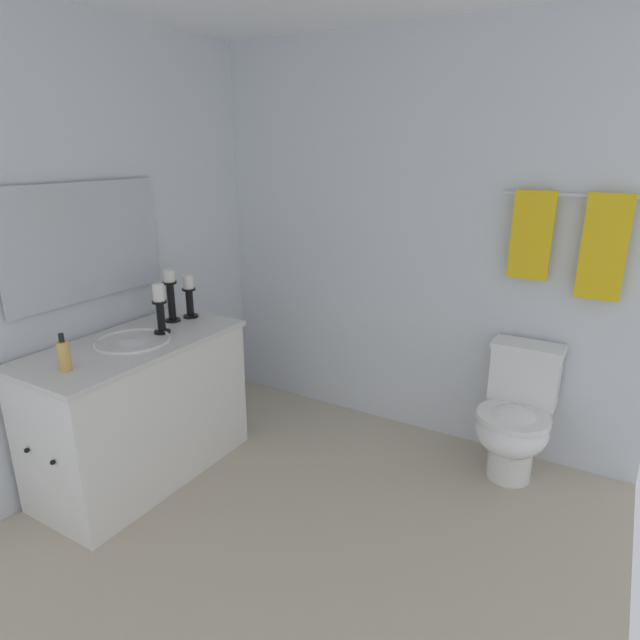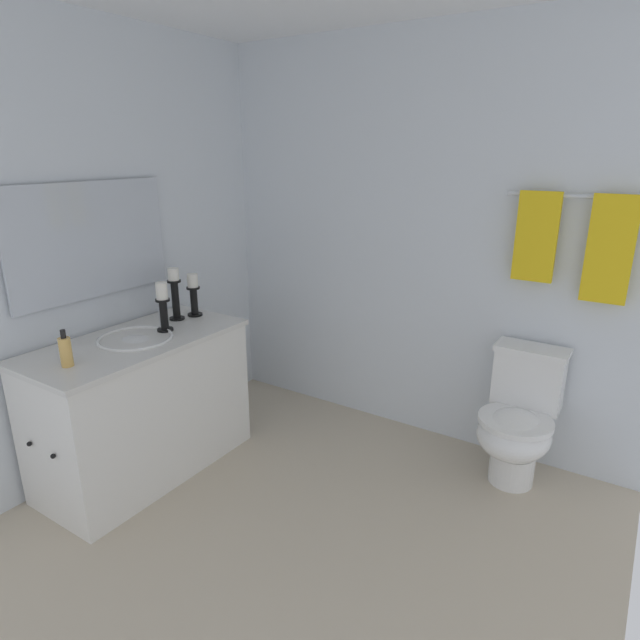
% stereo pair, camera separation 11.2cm
% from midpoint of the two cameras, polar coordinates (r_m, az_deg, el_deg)
% --- Properties ---
extents(floor, '(2.76, 2.61, 0.02)m').
position_cam_midpoint_polar(floor, '(2.79, -3.10, -22.12)').
color(floor, beige).
rests_on(floor, ground).
extents(wall_back, '(2.76, 0.04, 2.45)m').
position_cam_midpoint_polar(wall_back, '(3.34, 9.10, 8.09)').
color(wall_back, silver).
rests_on(wall_back, ground).
extents(wall_left, '(0.04, 2.61, 2.45)m').
position_cam_midpoint_polar(wall_left, '(3.18, -24.85, 6.16)').
color(wall_left, silver).
rests_on(wall_left, ground).
extents(vanity_cabinet, '(0.58, 1.20, 0.80)m').
position_cam_midpoint_polar(vanity_cabinet, '(3.18, -19.62, -8.98)').
color(vanity_cabinet, white).
rests_on(vanity_cabinet, ground).
extents(sink_basin, '(0.40, 0.40, 0.24)m').
position_cam_midpoint_polar(sink_basin, '(3.04, -20.31, -2.86)').
color(sink_basin, white).
rests_on(sink_basin, vanity_cabinet).
extents(mirror, '(0.02, 0.95, 0.62)m').
position_cam_midpoint_polar(mirror, '(3.12, -24.73, 7.57)').
color(mirror, silver).
extents(candle_holder_tall, '(0.09, 0.09, 0.26)m').
position_cam_midpoint_polar(candle_holder_tall, '(3.31, -14.76, 2.58)').
color(candle_holder_tall, black).
rests_on(candle_holder_tall, vanity_cabinet).
extents(candle_holder_short, '(0.09, 0.09, 0.31)m').
position_cam_midpoint_polar(candle_holder_short, '(3.26, -16.63, 2.64)').
color(candle_holder_short, black).
rests_on(candle_holder_short, vanity_cabinet).
extents(candle_holder_mid, '(0.09, 0.09, 0.28)m').
position_cam_midpoint_polar(candle_holder_mid, '(3.07, -17.75, 1.31)').
color(candle_holder_mid, black).
rests_on(candle_holder_mid, vanity_cabinet).
extents(soap_bottle, '(0.06, 0.06, 0.18)m').
position_cam_midpoint_polar(soap_bottle, '(2.74, -26.75, -3.38)').
color(soap_bottle, '#E5B259').
rests_on(soap_bottle, vanity_cabinet).
extents(toilet, '(0.39, 0.54, 0.75)m').
position_cam_midpoint_polar(toilet, '(3.16, 19.20, -9.81)').
color(toilet, white).
rests_on(toilet, ground).
extents(towel_bar, '(0.70, 0.02, 0.02)m').
position_cam_midpoint_polar(towel_bar, '(3.04, 24.52, 12.03)').
color(towel_bar, silver).
extents(towel_near_vanity, '(0.21, 0.03, 0.47)m').
position_cam_midpoint_polar(towel_near_vanity, '(3.07, 20.70, 8.45)').
color(towel_near_vanity, yellow).
rests_on(towel_near_vanity, towel_bar).
extents(towel_center, '(0.21, 0.03, 0.54)m').
position_cam_midpoint_polar(towel_center, '(3.03, 27.15, 6.90)').
color(towel_center, yellow).
rests_on(towel_center, towel_bar).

